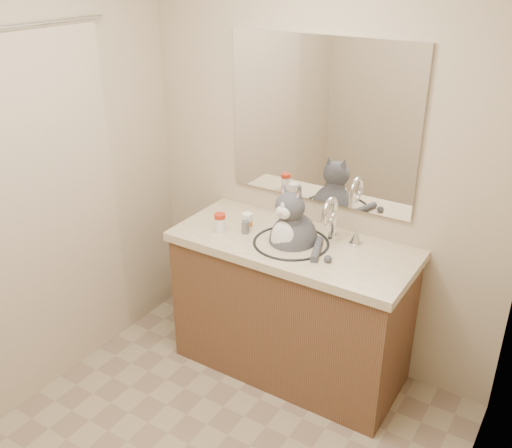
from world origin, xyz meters
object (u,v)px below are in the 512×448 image
Objects in this scene: grey_canister at (246,227)px; cat at (292,239)px; pill_bottle_redcap at (220,223)px; pill_bottle_orange at (247,222)px.

cat is at bearing 10.77° from grey_canister.
pill_bottle_redcap is at bearing -153.60° from grey_canister.
pill_bottle_redcap is 1.11× the size of pill_bottle_orange.
cat is at bearing 16.12° from pill_bottle_redcap.
pill_bottle_orange is at bearing -172.26° from cat.
cat is 7.42× the size of grey_canister.
cat is 4.83× the size of pill_bottle_redcap.
cat is 0.29m from pill_bottle_orange.
grey_canister is (0.13, 0.06, -0.02)m from pill_bottle_redcap.
pill_bottle_orange reaches higher than grey_canister.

